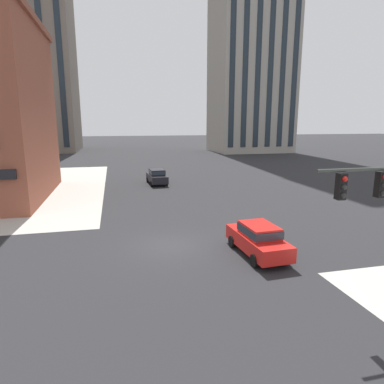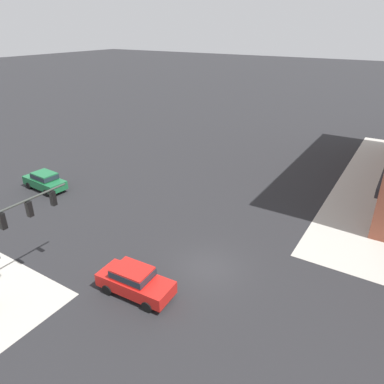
% 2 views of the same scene
% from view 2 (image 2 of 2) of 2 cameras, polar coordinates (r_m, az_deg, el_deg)
% --- Properties ---
extents(ground_plane, '(320.00, 320.00, 0.00)m').
position_cam_2_polar(ground_plane, '(22.76, 2.60, -12.08)').
color(ground_plane, '#262628').
extents(traffic_signal_main, '(5.79, 2.09, 5.98)m').
position_cam_2_polar(traffic_signal_main, '(20.82, -28.12, -6.62)').
color(traffic_signal_main, '#383D38').
rests_on(traffic_signal_main, ground).
extents(car_main_northbound_far, '(2.07, 4.49, 1.68)m').
position_cam_2_polar(car_main_northbound_far, '(20.59, -9.25, -13.85)').
color(car_main_northbound_far, red).
rests_on(car_main_northbound_far, ground).
extents(car_main_southbound_far, '(2.10, 4.50, 1.68)m').
position_cam_2_polar(car_main_southbound_far, '(35.09, -22.65, 1.74)').
color(car_main_southbound_far, '#1E6B3D').
rests_on(car_main_southbound_far, ground).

